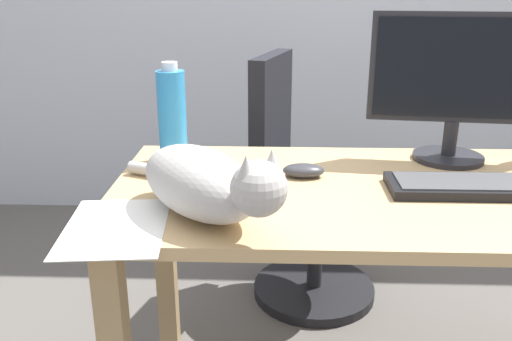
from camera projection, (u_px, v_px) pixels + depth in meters
name	position (u px, v px, depth m)	size (l,w,h in m)	color
desk	(380.00, 227.00, 1.42)	(1.37, 0.69, 0.71)	tan
office_chair	(304.00, 196.00, 2.11)	(0.50, 0.48, 0.95)	black
monitor	(457.00, 82.00, 1.52)	(0.48, 0.20, 0.41)	#232328
keyboard	(478.00, 186.00, 1.35)	(0.44, 0.15, 0.03)	black
cat	(205.00, 182.00, 1.19)	(0.42, 0.49, 0.20)	#B2ADA8
computer_mouse	(303.00, 170.00, 1.45)	(0.11, 0.06, 0.04)	#333338
paper_sheet	(115.00, 227.00, 1.16)	(0.21, 0.30, 0.00)	white
water_bottle	(172.00, 116.00, 1.54)	(0.08, 0.08, 0.28)	#2D8CD1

